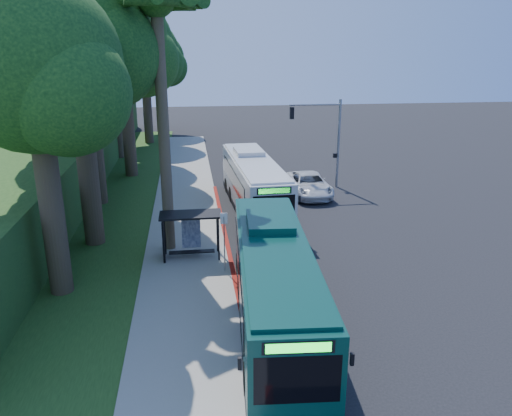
{
  "coord_description": "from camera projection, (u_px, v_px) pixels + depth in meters",
  "views": [
    {
      "loc": [
        -6.95,
        -27.77,
        10.77
      ],
      "look_at": [
        -3.01,
        1.0,
        1.41
      ],
      "focal_mm": 35.0,
      "sensor_mm": 36.0,
      "label": 1
    }
  ],
  "objects": [
    {
      "name": "tree_1",
      "position": [
        83.0,
        16.0,
        32.28
      ],
      "size": [
        10.5,
        10.0,
        18.26
      ],
      "color": "#382B1E",
      "rests_on": "ground"
    },
    {
      "name": "traffic_signal_pole",
      "position": [
        326.0,
        133.0,
        38.95
      ],
      "size": [
        4.1,
        0.3,
        7.0
      ],
      "color": "gray",
      "rests_on": "ground"
    },
    {
      "name": "red_curb",
      "position": [
        231.0,
        263.0,
        25.95
      ],
      "size": [
        0.25,
        30.0,
        0.13
      ],
      "primitive_type": "cube",
      "color": "maroon",
      "rests_on": "ground"
    },
    {
      "name": "ground",
      "position": [
        307.0,
        233.0,
        30.39
      ],
      "size": [
        140.0,
        140.0,
        0.0
      ],
      "primitive_type": "plane",
      "color": "black",
      "rests_on": "ground"
    },
    {
      "name": "tree_2",
      "position": [
        123.0,
        51.0,
        40.71
      ],
      "size": [
        8.82,
        8.4,
        15.12
      ],
      "color": "#382B1E",
      "rests_on": "ground"
    },
    {
      "name": "tree_5",
      "position": [
        158.0,
        62.0,
        64.0
      ],
      "size": [
        7.35,
        7.0,
        12.86
      ],
      "color": "#382B1E",
      "rests_on": "ground"
    },
    {
      "name": "tree_0",
      "position": [
        76.0,
        39.0,
        25.33
      ],
      "size": [
        8.4,
        8.0,
        15.7
      ],
      "color": "#382B1E",
      "rests_on": "ground"
    },
    {
      "name": "stop_sign_pole",
      "position": [
        224.0,
        234.0,
        24.34
      ],
      "size": [
        0.35,
        0.06,
        3.17
      ],
      "color": "gray",
      "rests_on": "ground"
    },
    {
      "name": "bus_shelter",
      "position": [
        186.0,
        226.0,
        26.2
      ],
      "size": [
        3.2,
        1.51,
        2.55
      ],
      "color": "black",
      "rests_on": "ground"
    },
    {
      "name": "palm_tree",
      "position": [
        157.0,
        13.0,
        24.12
      ],
      "size": [
        4.2,
        4.2,
        14.4
      ],
      "color": "#4C3F2D",
      "rests_on": "ground"
    },
    {
      "name": "pickup",
      "position": [
        309.0,
        184.0,
        37.99
      ],
      "size": [
        2.81,
        6.03,
        1.67
      ],
      "primitive_type": "imported",
      "rotation": [
        0.0,
        0.0,
        -0.01
      ],
      "color": "silver",
      "rests_on": "ground"
    },
    {
      "name": "teal_bus",
      "position": [
        274.0,
        281.0,
        19.88
      ],
      "size": [
        3.71,
        13.12,
        3.86
      ],
      "rotation": [
        0.0,
        0.0,
        -0.07
      ],
      "color": "#09362E",
      "rests_on": "ground"
    },
    {
      "name": "sidewalk",
      "position": [
        186.0,
        238.0,
        29.43
      ],
      "size": [
        4.5,
        70.0,
        0.12
      ],
      "primitive_type": "cube",
      "color": "gray",
      "rests_on": "ground"
    },
    {
      "name": "tree_4",
      "position": [
        145.0,
        57.0,
        56.09
      ],
      "size": [
        8.4,
        8.0,
        14.14
      ],
      "color": "#382B1E",
      "rests_on": "ground"
    },
    {
      "name": "tree_6",
      "position": [
        36.0,
        75.0,
        20.07
      ],
      "size": [
        7.56,
        7.2,
        13.74
      ],
      "color": "#382B1E",
      "rests_on": "ground"
    },
    {
      "name": "grass_verge",
      "position": [
        100.0,
        216.0,
        33.41
      ],
      "size": [
        8.0,
        70.0,
        0.06
      ],
      "primitive_type": "cube",
      "color": "#234719",
      "rests_on": "ground"
    },
    {
      "name": "white_bus",
      "position": [
        254.0,
        183.0,
        34.29
      ],
      "size": [
        3.34,
        13.06,
        3.86
      ],
      "rotation": [
        0.0,
        0.0,
        0.04
      ],
      "color": "silver",
      "rests_on": "ground"
    },
    {
      "name": "tree_3",
      "position": [
        111.0,
        34.0,
        47.53
      ],
      "size": [
        10.08,
        9.6,
        17.28
      ],
      "color": "#382B1E",
      "rests_on": "ground"
    }
  ]
}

